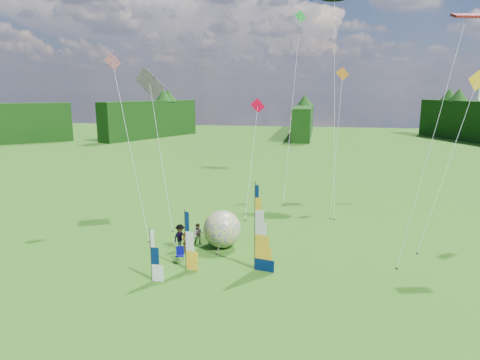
% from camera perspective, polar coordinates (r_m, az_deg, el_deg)
% --- Properties ---
extents(ground, '(220.00, 220.00, 0.00)m').
position_cam_1_polar(ground, '(25.39, 0.59, -14.22)').
color(ground, '#378319').
rests_on(ground, ground).
extents(treeline_ring, '(210.00, 210.00, 8.00)m').
position_cam_1_polar(treeline_ring, '(23.89, 0.61, -5.58)').
color(treeline_ring, black).
rests_on(treeline_ring, ground).
extents(feather_banner_main, '(1.46, 0.44, 5.53)m').
position_cam_1_polar(feather_banner_main, '(26.76, 1.98, -6.42)').
color(feather_banner_main, '#051A4A').
rests_on(feather_banner_main, ground).
extents(side_banner_left, '(1.06, 0.26, 3.83)m').
position_cam_1_polar(side_banner_left, '(27.27, -7.29, -8.05)').
color(side_banner_left, yellow).
rests_on(side_banner_left, ground).
extents(side_banner_far, '(0.95, 0.15, 3.20)m').
position_cam_1_polar(side_banner_far, '(26.14, -11.79, -9.84)').
color(side_banner_far, white).
rests_on(side_banner_far, ground).
extents(bol_inflatable, '(3.15, 3.15, 2.71)m').
position_cam_1_polar(bol_inflatable, '(31.01, -2.39, -6.55)').
color(bol_inflatable, '#0F39A2').
rests_on(bol_inflatable, ground).
extents(spectator_a, '(0.76, 0.62, 1.80)m').
position_cam_1_polar(spectator_a, '(30.46, -7.07, -7.89)').
color(spectator_a, '#66594C').
rests_on(spectator_a, ground).
extents(spectator_b, '(0.81, 0.46, 1.61)m').
position_cam_1_polar(spectator_b, '(31.74, -5.57, -7.20)').
color(spectator_b, '#66594C').
rests_on(spectator_b, ground).
extents(spectator_c, '(0.92, 1.28, 1.86)m').
position_cam_1_polar(spectator_c, '(30.96, -7.97, -7.52)').
color(spectator_c, '#66594C').
rests_on(spectator_c, ground).
extents(spectator_d, '(0.86, 0.94, 1.54)m').
position_cam_1_polar(spectator_d, '(32.09, -3.27, -7.01)').
color(spectator_d, '#66594C').
rests_on(spectator_d, ground).
extents(camp_chair, '(0.69, 0.69, 0.98)m').
position_cam_1_polar(camp_chair, '(29.05, -8.01, -9.79)').
color(camp_chair, '#03044C').
rests_on(camp_chair, ground).
extents(kite_whale, '(5.50, 16.19, 22.76)m').
position_cam_1_polar(kite_whale, '(42.94, 12.54, 11.95)').
color(kite_whale, black).
rests_on(kite_whale, ground).
extents(kite_rainbow_delta, '(12.01, 14.53, 14.35)m').
position_cam_1_polar(kite_rainbow_delta, '(37.88, -10.67, 5.68)').
color(kite_rainbow_delta, red).
rests_on(kite_rainbow_delta, ground).
extents(kite_parafoil, '(9.06, 10.78, 18.03)m').
position_cam_1_polar(kite_parafoil, '(30.96, 24.48, 6.86)').
color(kite_parafoil, red).
rests_on(kite_parafoil, ground).
extents(small_kite_red, '(6.25, 10.18, 10.85)m').
position_cam_1_polar(small_kite_red, '(39.85, 1.59, 3.64)').
color(small_kite_red, red).
rests_on(small_kite_red, ground).
extents(small_kite_orange, '(5.27, 10.02, 13.80)m').
position_cam_1_polar(small_kite_orange, '(41.00, 12.81, 5.66)').
color(small_kite_orange, orange).
rests_on(small_kite_orange, ground).
extents(small_kite_yellow, '(10.53, 11.57, 13.20)m').
position_cam_1_polar(small_kite_yellow, '(34.77, 26.17, 3.14)').
color(small_kite_yellow, yellow).
rests_on(small_kite_yellow, ground).
extents(small_kite_pink, '(9.12, 9.92, 14.67)m').
position_cam_1_polar(small_kite_pink, '(35.23, -14.55, 5.30)').
color(small_kite_pink, '#D65A78').
rests_on(small_kite_pink, ground).
extents(small_kite_green, '(6.52, 13.20, 20.35)m').
position_cam_1_polar(small_kite_green, '(46.07, 7.01, 10.63)').
color(small_kite_green, green).
rests_on(small_kite_green, ground).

